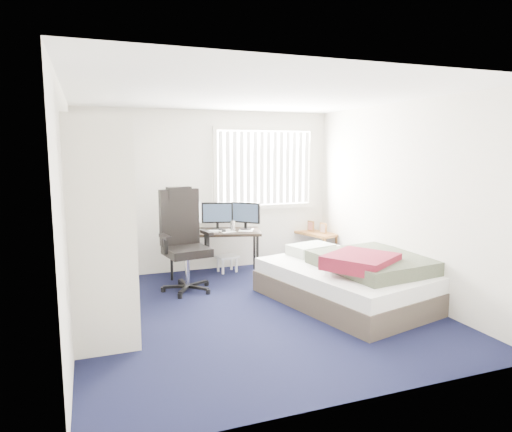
{
  "coord_description": "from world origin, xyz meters",
  "views": [
    {
      "loc": [
        -1.81,
        -4.86,
        1.9
      ],
      "look_at": [
        0.14,
        0.4,
        1.08
      ],
      "focal_mm": 32.0,
      "sensor_mm": 36.0,
      "label": 1
    }
  ],
  "objects": [
    {
      "name": "ground",
      "position": [
        0.0,
        0.0,
        0.0
      ],
      "size": [
        4.2,
        4.2,
        0.0
      ],
      "primitive_type": "plane",
      "color": "black",
      "rests_on": "ground"
    },
    {
      "name": "room_shell",
      "position": [
        0.0,
        0.0,
        1.51
      ],
      "size": [
        4.2,
        4.2,
        4.2
      ],
      "color": "silver",
      "rests_on": "ground"
    },
    {
      "name": "window_assembly",
      "position": [
        0.9,
        2.04,
        1.6
      ],
      "size": [
        1.72,
        0.09,
        1.32
      ],
      "color": "white",
      "rests_on": "ground"
    },
    {
      "name": "closet",
      "position": [
        -1.67,
        0.27,
        1.35
      ],
      "size": [
        0.64,
        1.84,
        2.22
      ],
      "color": "beige",
      "rests_on": "ground"
    },
    {
      "name": "desk",
      "position": [
        -0.02,
        1.75,
        0.72
      ],
      "size": [
        1.5,
        0.98,
        1.14
      ],
      "color": "black",
      "rests_on": "ground"
    },
    {
      "name": "office_chair",
      "position": [
        -0.62,
        1.15,
        0.54
      ],
      "size": [
        0.76,
        0.76,
        1.4
      ],
      "color": "black",
      "rests_on": "ground"
    },
    {
      "name": "footstool",
      "position": [
        0.18,
        1.8,
        0.2
      ],
      "size": [
        0.36,
        0.31,
        0.26
      ],
      "color": "white",
      "rests_on": "ground"
    },
    {
      "name": "nightstand",
      "position": [
        1.75,
        1.85,
        0.46
      ],
      "size": [
        0.6,
        0.84,
        0.7
      ],
      "color": "brown",
      "rests_on": "ground"
    },
    {
      "name": "bed",
      "position": [
        1.27,
        -0.08,
        0.29
      ],
      "size": [
        2.02,
        2.4,
        0.69
      ],
      "color": "#443931",
      "rests_on": "ground"
    },
    {
      "name": "pine_box",
      "position": [
        -1.65,
        0.1,
        0.17
      ],
      "size": [
        0.48,
        0.39,
        0.33
      ],
      "primitive_type": "cube",
      "rotation": [
        0.0,
        0.0,
        0.14
      ],
      "color": "tan",
      "rests_on": "ground"
    }
  ]
}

